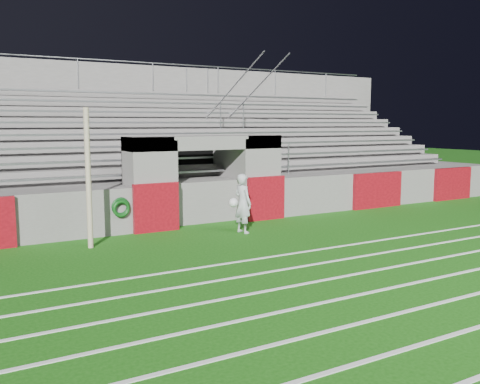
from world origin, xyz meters
TOP-DOWN VIEW (x-y plane):
  - ground at (0.00, 0.00)m, footprint 90.00×90.00m
  - field_post at (-3.88, 1.95)m, footprint 0.13×0.13m
  - field_markings at (0.00, -5.00)m, footprint 28.00×8.09m
  - stadium_structure at (0.00, 7.97)m, footprint 26.00×8.48m
  - goalkeeper_with_ball at (0.16, 1.61)m, footprint 0.73×0.65m
  - hose_coil at (-2.79, 2.93)m, footprint 0.50×0.14m

SIDE VIEW (x-z plane):
  - ground at x=0.00m, z-range 0.00..0.00m
  - field_markings at x=0.00m, z-range 0.00..0.01m
  - hose_coil at x=-2.79m, z-range 0.49..1.02m
  - goalkeeper_with_ball at x=0.16m, z-range 0.00..1.62m
  - stadium_structure at x=0.00m, z-range -1.22..4.20m
  - field_post at x=-3.88m, z-range 0.00..3.34m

